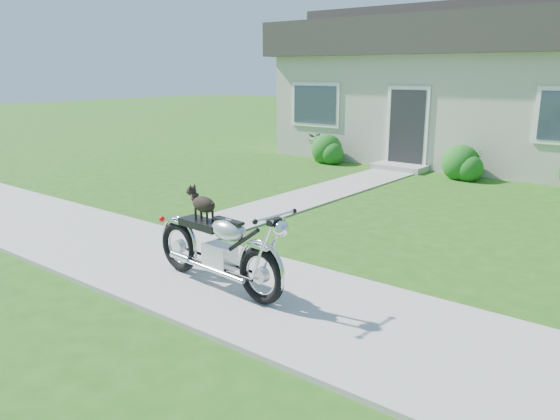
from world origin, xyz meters
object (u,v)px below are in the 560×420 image
object	(u,v)px
house	(504,86)
motorcycle_with_dog	(219,246)
potted_plant_right	(473,166)
potted_plant_left	(320,148)

from	to	relation	value
house	motorcycle_with_dog	size ratio (longest dim) A/B	5.67
potted_plant_right	motorcycle_with_dog	distance (m)	8.78
motorcycle_with_dog	potted_plant_left	bearing A→B (deg)	122.09
potted_plant_right	motorcycle_with_dog	bearing A→B (deg)	-89.75
house	motorcycle_with_dog	distance (m)	12.33
potted_plant_left	motorcycle_with_dog	xyz separation A→B (m)	(4.56, -8.77, 0.16)
potted_plant_left	motorcycle_with_dog	bearing A→B (deg)	-62.54
potted_plant_left	motorcycle_with_dog	world-z (taller)	motorcycle_with_dog
potted_plant_left	potted_plant_right	world-z (taller)	potted_plant_left
potted_plant_left	motorcycle_with_dog	distance (m)	9.89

